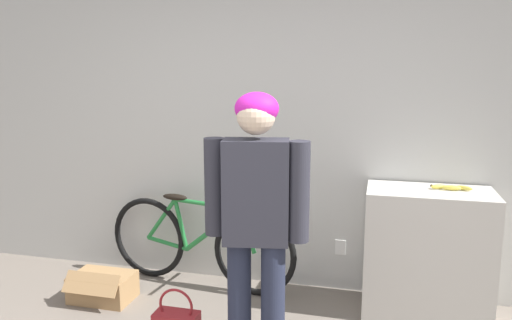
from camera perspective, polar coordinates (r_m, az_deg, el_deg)
wall_back at (r=3.95m, az=2.08°, el=3.95°), size 8.00×0.07×2.60m
side_shelf at (r=3.79m, az=18.93°, el=-10.02°), size 0.86×0.48×0.92m
person at (r=2.80m, az=0.01°, el=-5.85°), size 0.60×0.25×1.62m
bicycle at (r=4.10m, az=-6.55°, el=-9.33°), size 1.64×0.46×0.76m
banana at (r=3.71m, az=21.34°, el=-2.94°), size 0.28×0.08×0.04m
cardboard_box at (r=4.10m, az=-17.11°, el=-13.68°), size 0.46×0.36×0.26m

